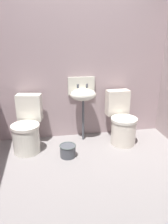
% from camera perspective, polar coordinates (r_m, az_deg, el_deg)
% --- Properties ---
extents(ground_plane, '(3.33, 2.60, 0.08)m').
position_cam_1_polar(ground_plane, '(2.91, 1.00, -15.68)').
color(ground_plane, gray).
extents(wall_back, '(3.33, 0.10, 2.18)m').
position_cam_1_polar(wall_back, '(3.55, -2.57, 10.63)').
color(wall_back, '#A88F92').
rests_on(wall_back, ground).
extents(toilet_left, '(0.49, 0.65, 0.78)m').
position_cam_1_polar(toilet_left, '(3.36, -14.24, -4.17)').
color(toilet_left, silver).
rests_on(toilet_left, ground).
extents(toilet_right, '(0.42, 0.61, 0.78)m').
position_cam_1_polar(toilet_right, '(3.54, 9.54, -2.55)').
color(toilet_right, silver).
rests_on(toilet_right, ground).
extents(sink, '(0.42, 0.35, 0.99)m').
position_cam_1_polar(sink, '(3.43, -0.31, 4.63)').
color(sink, '#4A4D54').
rests_on(sink, ground).
extents(bucket, '(0.23, 0.23, 0.18)m').
position_cam_1_polar(bucket, '(3.17, -4.14, -9.75)').
color(bucket, '#4A4D54').
rests_on(bucket, ground).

